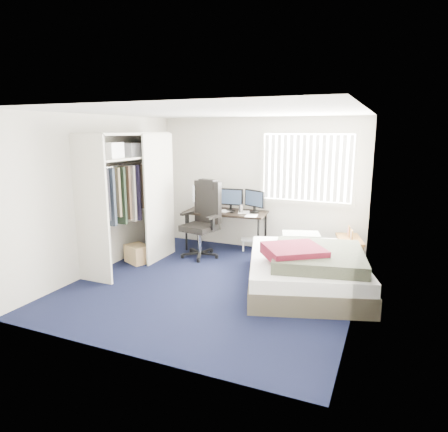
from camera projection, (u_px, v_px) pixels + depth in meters
ground at (214, 284)px, 5.96m from camera, size 4.20×4.20×0.00m
room_shell at (214, 184)px, 5.65m from camera, size 4.20×4.20×4.20m
window_assembly at (307, 168)px, 7.12m from camera, size 1.72×0.09×1.32m
closet at (128, 186)px, 6.56m from camera, size 0.64×1.84×2.22m
desk at (227, 210)px, 7.58m from camera, size 1.58×0.83×1.21m
office_chair at (203, 227)px, 7.24m from camera, size 0.77×0.77×1.39m
footstool at (249, 241)px, 7.64m from camera, size 0.34×0.30×0.23m
nightstand at (349, 242)px, 6.63m from camera, size 0.54×0.80×0.68m
bed at (306, 268)px, 5.81m from camera, size 2.17×2.52×0.70m
pine_box at (138, 254)px, 6.93m from camera, size 0.50×0.45×0.31m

